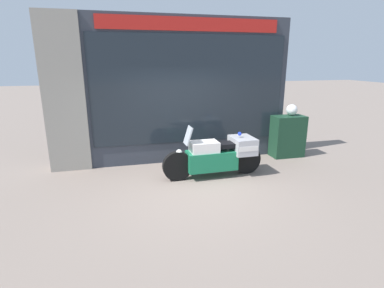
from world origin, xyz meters
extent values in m
plane|color=gray|center=(0.00, 0.00, 0.00)|extent=(60.00, 60.00, 0.00)
cube|color=#333842|center=(0.00, 2.00, 1.86)|extent=(6.24, 0.40, 3.72)
cube|color=gray|center=(-2.64, 2.03, 1.86)|extent=(0.96, 0.55, 3.72)
cube|color=#1E262D|center=(0.45, 1.79, 1.91)|extent=(5.05, 0.02, 2.72)
cube|color=red|center=(0.45, 1.78, 3.49)|extent=(4.54, 0.03, 0.32)
cube|color=slate|center=(0.41, 2.01, 0.28)|extent=(4.83, 0.30, 0.55)
cube|color=silver|center=(0.41, 2.15, 1.22)|extent=(4.83, 0.02, 1.38)
cube|color=beige|center=(0.41, 2.01, 1.90)|extent=(4.83, 0.30, 0.02)
cube|color=maroon|center=(-1.41, 2.01, 1.94)|extent=(0.18, 0.04, 0.06)
cube|color=navy|center=(-0.50, 2.01, 1.94)|extent=(0.18, 0.04, 0.06)
cube|color=black|center=(0.41, 2.01, 1.94)|extent=(0.18, 0.04, 0.06)
cube|color=#195623|center=(1.32, 2.01, 1.94)|extent=(0.18, 0.04, 0.06)
cube|color=#B7B2A8|center=(2.23, 2.01, 1.94)|extent=(0.18, 0.04, 0.06)
cube|color=white|center=(-1.10, 1.94, 0.69)|extent=(0.19, 0.03, 0.27)
cube|color=orange|center=(0.41, 1.94, 0.69)|extent=(0.19, 0.03, 0.27)
cube|color=yellow|center=(1.91, 1.94, 0.69)|extent=(0.19, 0.03, 0.27)
cylinder|color=black|center=(-0.21, 0.52, 0.34)|extent=(0.68, 0.16, 0.68)
cylinder|color=black|center=(1.50, 0.56, 0.34)|extent=(0.68, 0.16, 0.68)
cube|color=#19754C|center=(0.60, 0.54, 0.41)|extent=(1.17, 0.50, 0.44)
cube|color=white|center=(0.42, 0.54, 0.73)|extent=(0.64, 0.44, 0.27)
cube|color=black|center=(0.87, 0.55, 0.76)|extent=(0.68, 0.37, 0.10)
cube|color=#B7B7BC|center=(1.37, 0.56, 0.72)|extent=(0.52, 0.68, 0.38)
cube|color=white|center=(1.37, 0.56, 0.72)|extent=(0.47, 0.69, 0.11)
cube|color=#B2BCC6|center=(0.04, 0.53, 1.03)|extent=(0.16, 0.33, 0.41)
sphere|color=white|center=(-0.17, 0.52, 0.66)|extent=(0.14, 0.14, 0.14)
sphere|color=blue|center=(1.29, 0.56, 1.00)|extent=(0.09, 0.09, 0.09)
cube|color=#193D28|center=(3.16, 1.53, 0.58)|extent=(0.89, 0.50, 1.16)
sphere|color=white|center=(3.27, 1.60, 1.31)|extent=(0.31, 0.31, 0.31)
camera|label=1|loc=(-1.44, -5.74, 2.65)|focal=28.00mm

